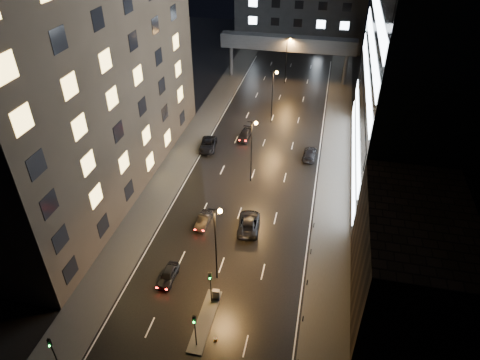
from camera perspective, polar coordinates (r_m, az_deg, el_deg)
The scene contains 24 objects.
ground at distance 75.33m, azimuth 3.22°, elevation 4.99°, with size 160.00×160.00×0.00m, color black.
sidewalk_left at distance 73.82m, azimuth -7.07°, elevation 4.16°, with size 5.00×110.00×0.15m, color #383533.
sidewalk_right at distance 70.40m, azimuth 12.60°, elevation 1.88°, with size 5.00×110.00×0.15m, color #383533.
building_left at distance 60.98m, azimuth -21.19°, elevation 16.02°, with size 15.00×48.00×40.00m, color #2D2319.
building_right_low at distance 47.09m, azimuth 21.67°, elevation -10.02°, with size 10.00×18.00×12.00m, color black.
building_right_glass at distance 64.30m, azimuth 27.00°, elevation 17.92°, with size 20.00×36.00×45.00m, color black.
skybridge at distance 99.53m, azimuth 6.43°, elevation 17.60°, with size 30.00×3.00×10.00m.
median_island at distance 46.78m, azimuth -4.67°, elevation -18.13°, with size 1.60×8.00×0.15m, color #383533.
traffic_signal_near at distance 45.96m, azimuth -3.96°, elevation -13.45°, with size 0.28×0.34×4.40m.
traffic_signal_far at distance 42.68m, azimuth -6.05°, elevation -18.79°, with size 0.28×0.34×4.40m.
traffic_signal_corner at distance 44.55m, azimuth -23.74°, elevation -19.98°, with size 0.28×0.34×4.40m.
bollard_row at distance 48.28m, azimuth 8.68°, elevation -15.56°, with size 0.12×25.12×0.90m.
streetlight_near at distance 45.95m, azimuth -3.11°, elevation -7.41°, with size 1.45×0.50×10.15m.
streetlight_mid_a at distance 61.81m, azimuth 1.68°, elevation 4.83°, with size 1.45×0.50×10.15m.
streetlight_mid_b at distance 79.55m, azimuth 4.48°, elevation 11.84°, with size 1.45×0.50×10.15m.
streetlight_far at distance 98.17m, azimuth 6.31°, elevation 16.24°, with size 1.45×0.50×10.15m.
car_away_a at distance 50.51m, azimuth -9.54°, elevation -12.37°, with size 1.60×3.98×1.36m, color black.
car_away_b at distance 57.04m, azimuth -4.87°, elevation -5.36°, with size 1.43×4.09×1.35m, color black.
car_away_c at distance 73.23m, azimuth -4.29°, elevation 4.70°, with size 2.56×5.56×1.54m, color black.
car_away_d at distance 76.23m, azimuth 0.67°, elevation 6.03°, with size 1.94×4.77×1.38m, color black.
car_toward_a at distance 56.19m, azimuth 1.16°, elevation -5.77°, with size 2.68×5.81×1.61m, color black.
car_toward_b at distance 71.50m, azimuth 9.26°, elevation 3.46°, with size 2.02×4.96×1.44m, color black.
utility_cabinet at distance 47.90m, azimuth -3.22°, elevation -14.99°, with size 0.75×0.45×1.28m, color #4C4C4E.
cone_b at distance 45.17m, azimuth -3.30°, elevation -20.38°, with size 0.41×0.41×0.56m, color orange.
Camera 1 is at (9.85, -24.72, 37.27)m, focal length 32.00 mm.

